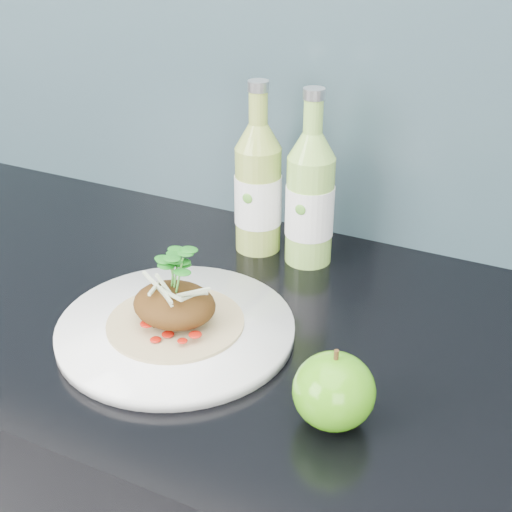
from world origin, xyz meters
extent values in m
cylinder|color=white|center=(-0.06, 1.63, 0.91)|extent=(0.30, 0.30, 0.02)
cylinder|color=tan|center=(-0.06, 1.63, 0.92)|extent=(0.17, 0.17, 0.00)
ellipsoid|color=#54320F|center=(-0.06, 1.63, 0.94)|extent=(0.10, 0.09, 0.05)
ellipsoid|color=#418F0F|center=(0.17, 1.56, 0.94)|extent=(0.10, 0.10, 0.08)
cylinder|color=#472D14|center=(0.17, 1.56, 0.98)|extent=(0.01, 0.00, 0.01)
cylinder|color=#97AD48|center=(-0.07, 1.88, 0.98)|extent=(0.09, 0.09, 0.16)
cone|color=#97AD48|center=(-0.07, 1.88, 1.08)|extent=(0.07, 0.07, 0.04)
cylinder|color=#97AD48|center=(-0.07, 1.88, 1.12)|extent=(0.03, 0.03, 0.05)
cylinder|color=silver|center=(-0.07, 1.88, 1.15)|extent=(0.03, 0.03, 0.01)
cylinder|color=white|center=(-0.07, 1.88, 0.98)|extent=(0.09, 0.09, 0.07)
ellipsoid|color=#59A533|center=(-0.07, 1.84, 0.99)|extent=(0.02, 0.00, 0.02)
cylinder|color=#92C954|center=(0.01, 1.88, 0.98)|extent=(0.08, 0.08, 0.16)
cone|color=#92C954|center=(0.01, 1.88, 1.08)|extent=(0.07, 0.07, 0.04)
cylinder|color=#92C954|center=(0.01, 1.88, 1.12)|extent=(0.03, 0.03, 0.05)
cylinder|color=silver|center=(0.01, 1.88, 1.15)|extent=(0.03, 0.03, 0.01)
cylinder|color=white|center=(0.01, 1.88, 0.98)|extent=(0.08, 0.08, 0.07)
ellipsoid|color=#59A533|center=(0.01, 1.84, 0.99)|extent=(0.02, 0.00, 0.02)
camera|label=1|loc=(0.35, 1.02, 1.40)|focal=50.00mm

